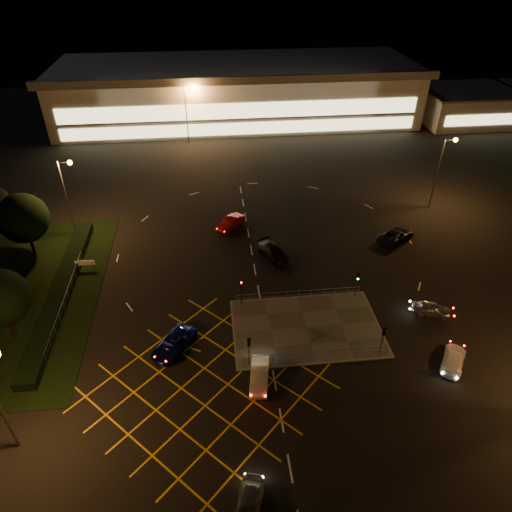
{
  "coord_description": "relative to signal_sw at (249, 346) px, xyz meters",
  "views": [
    {
      "loc": [
        -6.38,
        -33.6,
        31.47
      ],
      "look_at": [
        -1.88,
        7.83,
        2.0
      ],
      "focal_mm": 32.0,
      "sensor_mm": 36.0,
      "label": 1
    }
  ],
  "objects": [
    {
      "name": "ground",
      "position": [
        4.0,
        5.99,
        -2.37
      ],
      "size": [
        180.0,
        180.0,
        0.0
      ],
      "primitive_type": "plane",
      "color": "black",
      "rests_on": "ground"
    },
    {
      "name": "pedestrian_island",
      "position": [
        6.0,
        3.99,
        -2.31
      ],
      "size": [
        14.0,
        9.0,
        0.12
      ],
      "primitive_type": "cube",
      "color": "#4C4944",
      "rests_on": "ground"
    },
    {
      "name": "grass_verge",
      "position": [
        -24.0,
        11.99,
        -2.33
      ],
      "size": [
        18.0,
        30.0,
        0.08
      ],
      "primitive_type": "cube",
      "color": "black",
      "rests_on": "ground"
    },
    {
      "name": "hedge",
      "position": [
        -19.0,
        11.99,
        -1.87
      ],
      "size": [
        2.0,
        26.0,
        1.0
      ],
      "primitive_type": "cube",
      "color": "black",
      "rests_on": "ground"
    },
    {
      "name": "supermarket",
      "position": [
        4.0,
        67.95,
        2.95
      ],
      "size": [
        72.0,
        26.5,
        10.5
      ],
      "color": "beige",
      "rests_on": "ground"
    },
    {
      "name": "retail_unit_a",
      "position": [
        50.0,
        59.97,
        0.85
      ],
      "size": [
        18.8,
        14.8,
        6.35
      ],
      "color": "beige",
      "rests_on": "ground"
    },
    {
      "name": "streetlight_nw",
      "position": [
        -19.56,
        23.99,
        4.2
      ],
      "size": [
        1.78,
        0.56,
        10.03
      ],
      "color": "slate",
      "rests_on": "ground"
    },
    {
      "name": "streetlight_ne",
      "position": [
        28.44,
        25.99,
        4.2
      ],
      "size": [
        1.78,
        0.56,
        10.03
      ],
      "color": "slate",
      "rests_on": "ground"
    },
    {
      "name": "streetlight_far_left",
      "position": [
        -5.56,
        53.99,
        4.2
      ],
      "size": [
        1.78,
        0.56,
        10.03
      ],
      "color": "slate",
      "rests_on": "ground"
    },
    {
      "name": "streetlight_far_right",
      "position": [
        34.44,
        55.99,
        4.2
      ],
      "size": [
        1.78,
        0.56,
        10.03
      ],
      "color": "slate",
      "rests_on": "ground"
    },
    {
      "name": "signal_sw",
      "position": [
        0.0,
        0.0,
        0.0
      ],
      "size": [
        0.28,
        0.3,
        3.15
      ],
      "rotation": [
        0.0,
        0.0,
        3.14
      ],
      "color": "black",
      "rests_on": "pedestrian_island"
    },
    {
      "name": "signal_se",
      "position": [
        12.0,
        0.0,
        0.0
      ],
      "size": [
        0.28,
        0.3,
        3.15
      ],
      "rotation": [
        0.0,
        0.0,
        3.14
      ],
      "color": "black",
      "rests_on": "pedestrian_island"
    },
    {
      "name": "signal_nw",
      "position": [
        0.0,
        7.99,
        0.0
      ],
      "size": [
        0.28,
        0.3,
        3.15
      ],
      "color": "black",
      "rests_on": "pedestrian_island"
    },
    {
      "name": "signal_ne",
      "position": [
        12.0,
        7.99,
        0.0
      ],
      "size": [
        0.28,
        0.3,
        3.15
      ],
      "color": "black",
      "rests_on": "pedestrian_island"
    },
    {
      "name": "tree_c",
      "position": [
        -24.0,
        19.99,
        2.59
      ],
      "size": [
        5.76,
        5.76,
        7.84
      ],
      "color": "black",
      "rests_on": "ground"
    },
    {
      "name": "car_near_silver",
      "position": [
        -1.26,
        -12.67,
        -1.65
      ],
      "size": [
        2.77,
        4.5,
        1.43
      ],
      "primitive_type": "imported",
      "rotation": [
        0.0,
        0.0,
        6.01
      ],
      "color": "#A5A8AC",
      "rests_on": "ground"
    },
    {
      "name": "car_queue_white",
      "position": [
        0.7,
        -1.93,
        -1.67
      ],
      "size": [
        2.17,
        4.43,
        1.4
      ],
      "primitive_type": "imported",
      "rotation": [
        0.0,
        0.0,
        6.12
      ],
      "color": "silver",
      "rests_on": "ground"
    },
    {
      "name": "car_left_blue",
      "position": [
        -6.71,
        2.61,
        -1.67
      ],
      "size": [
        4.64,
        5.5,
        1.4
      ],
      "primitive_type": "imported",
      "rotation": [
        0.0,
        0.0,
        5.72
      ],
      "color": "#0E1257",
      "rests_on": "ground"
    },
    {
      "name": "car_far_dkgrey",
      "position": [
        4.5,
        16.05,
        -1.62
      ],
      "size": [
        4.28,
        5.56,
        1.5
      ],
      "primitive_type": "imported",
      "rotation": [
        0.0,
        0.0,
        0.49
      ],
      "color": "black",
      "rests_on": "ground"
    },
    {
      "name": "car_right_silver",
      "position": [
        18.94,
        4.68,
        -1.73
      ],
      "size": [
        4.0,
        2.73,
        1.26
      ],
      "primitive_type": "imported",
      "rotation": [
        0.0,
        0.0,
        1.2
      ],
      "color": "#AEB1B6",
      "rests_on": "ground"
    },
    {
      "name": "car_circ_red",
      "position": [
        -0.17,
        23.42,
        -1.63
      ],
      "size": [
        4.1,
        4.44,
        1.48
      ],
      "primitive_type": "imported",
      "rotation": [
        0.0,
        0.0,
        5.58
      ],
      "color": "maroon",
      "rests_on": "ground"
    },
    {
      "name": "car_east_grey",
      "position": [
        20.2,
        18.2,
        -1.63
      ],
      "size": [
        5.75,
        5.04,
        1.47
      ],
      "primitive_type": "imported",
      "rotation": [
        0.0,
        0.0,
        2.18
      ],
      "color": "black",
      "rests_on": "ground"
    },
    {
      "name": "car_approach_white",
      "position": [
        18.05,
        -1.94,
        -1.74
      ],
      "size": [
        3.89,
        4.56,
        1.25
      ],
      "primitive_type": "imported",
      "rotation": [
        0.0,
        0.0,
        2.54
      ],
      "color": "white",
      "rests_on": "ground"
    }
  ]
}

